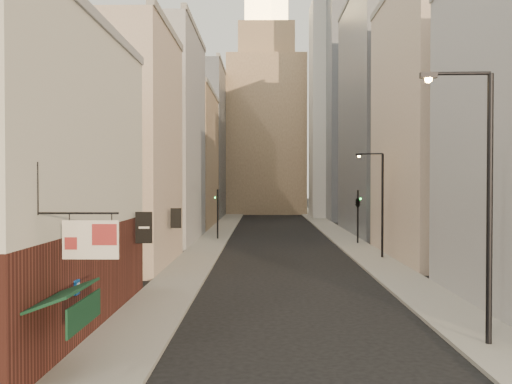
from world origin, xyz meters
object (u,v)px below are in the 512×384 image
streetlamp_near (482,190)px  traffic_light_right (358,202)px  clock_tower (266,117)px  white_tower (336,101)px  traffic_light_left (218,205)px  streetlamp_mid (380,199)px

streetlamp_near → traffic_light_right: 32.35m
clock_tower → white_tower: clock_tower is taller
traffic_light_left → traffic_light_right: same height
white_tower → traffic_light_right: bearing=-94.3°
white_tower → traffic_light_right: 41.64m
streetlamp_near → streetlamp_mid: streetlamp_near is taller
streetlamp_mid → clock_tower: bearing=115.1°
streetlamp_mid → streetlamp_near: bearing=-75.0°
clock_tower → traffic_light_right: bearing=-81.3°
clock_tower → streetlamp_near: size_ratio=4.68×
traffic_light_left → streetlamp_near: bearing=122.8°
white_tower → traffic_light_left: (-16.10, -34.92, -15.16)m
streetlamp_near → clock_tower: bearing=96.7°
clock_tower → streetlamp_near: clock_tower is taller
white_tower → streetlamp_near: (-4.02, -71.15, -13.12)m
streetlamp_mid → traffic_light_right: (-0.01, 9.65, -0.58)m
white_tower → streetlamp_near: size_ratio=4.32×
clock_tower → traffic_light_right: clock_tower is taller
traffic_light_left → clock_tower: bearing=-81.6°
white_tower → streetlamp_mid: size_ratio=5.25×
white_tower → streetlamp_mid: white_tower is taller
streetlamp_mid → traffic_light_right: streetlamp_mid is taller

